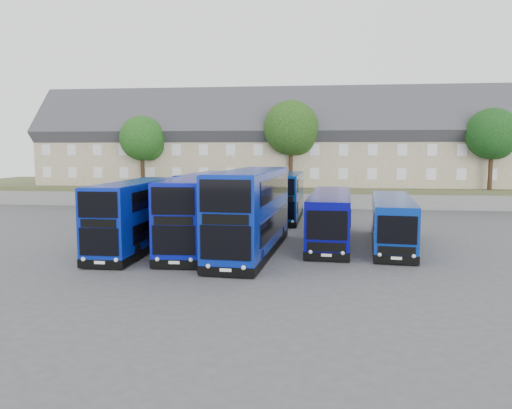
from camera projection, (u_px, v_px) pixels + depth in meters
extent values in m
plane|color=#46464B|center=(234.00, 256.00, 28.11)|extent=(120.00, 120.00, 0.00)
cube|color=slate|center=(270.00, 201.00, 51.73)|extent=(70.00, 0.40, 1.50)
cube|color=#505630|center=(277.00, 191.00, 61.58)|extent=(80.00, 20.00, 2.00)
cube|color=tan|center=(76.00, 158.00, 59.92)|extent=(6.00, 8.00, 6.00)
cube|color=#36363B|center=(75.00, 133.00, 59.60)|extent=(6.00, 10.40, 10.40)
cube|color=brown|center=(86.00, 100.00, 59.01)|extent=(0.60, 0.90, 1.40)
cube|color=tan|center=(124.00, 158.00, 59.24)|extent=(6.00, 8.00, 6.00)
cube|color=#36363B|center=(123.00, 133.00, 58.92)|extent=(6.00, 10.40, 10.40)
cube|color=brown|center=(135.00, 100.00, 58.33)|extent=(0.60, 0.90, 1.40)
cube|color=tan|center=(173.00, 159.00, 58.56)|extent=(6.00, 8.00, 6.00)
cube|color=#36363B|center=(173.00, 133.00, 58.24)|extent=(6.00, 10.40, 10.40)
cube|color=brown|center=(185.00, 99.00, 57.65)|extent=(0.60, 0.90, 1.40)
cube|color=tan|center=(224.00, 159.00, 57.88)|extent=(6.00, 8.00, 6.00)
cube|color=#36363B|center=(223.00, 133.00, 57.56)|extent=(6.00, 10.40, 10.40)
cube|color=brown|center=(236.00, 99.00, 56.97)|extent=(0.60, 0.90, 1.40)
cube|color=tan|center=(275.00, 159.00, 57.20)|extent=(6.00, 8.00, 6.00)
cube|color=#36363B|center=(275.00, 132.00, 56.88)|extent=(6.00, 10.40, 10.40)
cube|color=brown|center=(289.00, 98.00, 56.29)|extent=(0.60, 0.90, 1.40)
cube|color=tan|center=(328.00, 159.00, 56.52)|extent=(6.00, 8.00, 6.00)
cube|color=#36363B|center=(328.00, 132.00, 56.20)|extent=(6.00, 10.40, 10.40)
cube|color=brown|center=(342.00, 97.00, 55.61)|extent=(0.60, 0.90, 1.40)
cube|color=tan|center=(382.00, 159.00, 55.84)|extent=(6.00, 8.00, 6.00)
cube|color=#36363B|center=(383.00, 132.00, 55.52)|extent=(6.00, 10.40, 10.40)
cube|color=brown|center=(397.00, 97.00, 54.93)|extent=(0.60, 0.90, 1.40)
cube|color=tan|center=(437.00, 159.00, 55.16)|extent=(6.00, 8.00, 6.00)
cube|color=#36363B|center=(438.00, 132.00, 54.84)|extent=(6.00, 10.40, 10.40)
cube|color=brown|center=(454.00, 96.00, 54.25)|extent=(0.60, 0.90, 1.40)
cube|color=tan|center=(494.00, 159.00, 54.48)|extent=(6.00, 8.00, 6.00)
cube|color=#36363B|center=(495.00, 131.00, 54.16)|extent=(6.00, 10.40, 10.40)
cube|color=brown|center=(512.00, 95.00, 53.57)|extent=(0.60, 0.90, 1.40)
cube|color=#0820A3|center=(136.00, 213.00, 29.57)|extent=(2.37, 10.19, 3.72)
cube|color=black|center=(136.00, 245.00, 29.78)|extent=(2.41, 10.23, 0.45)
cube|color=black|center=(99.00, 242.00, 24.60)|extent=(2.01, 0.07, 1.39)
cube|color=black|center=(98.00, 205.00, 24.41)|extent=(2.01, 0.07, 1.30)
cylinder|color=black|center=(99.00, 251.00, 27.03)|extent=(0.31, 1.00, 1.00)
cube|color=#0913A8|center=(195.00, 211.00, 29.87)|extent=(2.87, 10.84, 3.95)
cube|color=black|center=(195.00, 244.00, 30.08)|extent=(2.91, 10.88, 0.45)
cube|color=black|center=(174.00, 240.00, 24.60)|extent=(2.14, 0.15, 1.47)
cube|color=black|center=(173.00, 201.00, 24.38)|extent=(2.14, 0.15, 1.37)
cylinder|color=black|center=(164.00, 251.00, 26.99)|extent=(0.34, 1.01, 1.00)
cube|color=#08239F|center=(251.00, 209.00, 28.77)|extent=(3.61, 12.11, 4.43)
cube|color=black|center=(251.00, 248.00, 29.02)|extent=(3.65, 12.15, 0.45)
cube|color=black|center=(225.00, 243.00, 23.01)|extent=(2.41, 0.24, 1.63)
cube|color=black|center=(225.00, 196.00, 22.78)|extent=(2.41, 0.24, 1.52)
cylinder|color=black|center=(214.00, 257.00, 25.54)|extent=(0.37, 1.02, 1.00)
cube|color=#0923A6|center=(207.00, 196.00, 41.50)|extent=(3.07, 10.26, 3.70)
cube|color=black|center=(207.00, 218.00, 41.71)|extent=(3.12, 10.30, 0.45)
cube|color=black|center=(187.00, 212.00, 36.62)|extent=(2.00, 0.21, 1.38)
cube|color=black|center=(187.00, 187.00, 36.42)|extent=(2.00, 0.21, 1.29)
cylinder|color=black|center=(184.00, 220.00, 39.09)|extent=(0.38, 1.02, 1.00)
cube|color=navy|center=(287.00, 195.00, 42.72)|extent=(2.56, 9.95, 3.60)
cube|color=black|center=(287.00, 216.00, 42.92)|extent=(2.60, 9.99, 0.45)
cube|color=black|center=(282.00, 210.00, 37.91)|extent=(1.95, 0.12, 1.35)
cube|color=black|center=(282.00, 187.00, 37.71)|extent=(1.95, 0.12, 1.26)
cylinder|color=black|center=(272.00, 218.00, 40.34)|extent=(0.33, 1.01, 1.00)
cube|color=#06077E|center=(331.00, 215.00, 32.05)|extent=(3.21, 11.84, 2.87)
cube|color=black|center=(330.00, 238.00, 32.21)|extent=(3.26, 11.88, 0.45)
cube|color=black|center=(327.00, 225.00, 26.28)|extent=(2.14, 0.20, 1.56)
cylinder|color=black|center=(309.00, 245.00, 28.81)|extent=(0.37, 1.02, 1.00)
cube|color=#082E9E|center=(392.00, 219.00, 30.92)|extent=(3.41, 11.14, 2.66)
cube|color=black|center=(391.00, 241.00, 31.06)|extent=(3.46, 11.18, 0.45)
cube|color=black|center=(397.00, 230.00, 25.55)|extent=(1.98, 0.27, 1.46)
cylinder|color=black|center=(376.00, 247.00, 28.07)|extent=(0.40, 1.03, 1.00)
cylinder|color=#382314|center=(143.00, 170.00, 53.97)|extent=(0.44, 0.44, 3.75)
sphere|color=#1B370F|center=(142.00, 138.00, 53.61)|extent=(4.80, 4.80, 4.80)
sphere|color=#1B370F|center=(149.00, 145.00, 54.01)|extent=(3.30, 3.30, 3.30)
cylinder|color=#382314|center=(291.00, 167.00, 52.61)|extent=(0.44, 0.44, 4.50)
sphere|color=black|center=(291.00, 128.00, 52.17)|extent=(5.76, 5.76, 5.76)
sphere|color=black|center=(297.00, 137.00, 52.60)|extent=(3.96, 3.96, 3.96)
cylinder|color=#382314|center=(490.00, 170.00, 49.87)|extent=(0.44, 0.44, 4.00)
sphere|color=black|center=(492.00, 134.00, 49.49)|extent=(5.12, 5.12, 5.12)
sphere|color=black|center=(497.00, 142.00, 49.90)|extent=(3.52, 3.52, 3.52)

